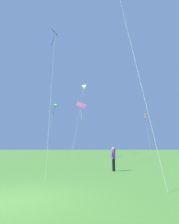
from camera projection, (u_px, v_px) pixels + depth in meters
The scene contains 7 objects.
ground_plane at pixel (8, 201), 5.10m from camera, with size 400.00×400.00×0.00m, color #4C8433.
kite_orange_box at pixel (145, 116), 46.85m from camera, with size 1.86×7.81×10.36m.
kite_white_distant at pixel (84, 86), 51.77m from camera, with size 3.02×11.73×19.73m.
kite_black_large at pixel (55, 39), 19.66m from camera, with size 2.10×9.25×14.69m.
kite_pink_low at pixel (81, 108), 33.80m from camera, with size 2.09×5.50×10.21m.
kite_green_small at pixel (55, 105), 49.23m from camera, with size 1.39×11.90×13.61m.
person_far_back at pixel (114, 157), 12.08m from camera, with size 0.39×0.42×1.54m.
Camera 1 is at (2.29, -5.49, 1.46)m, focal length 29.23 mm.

